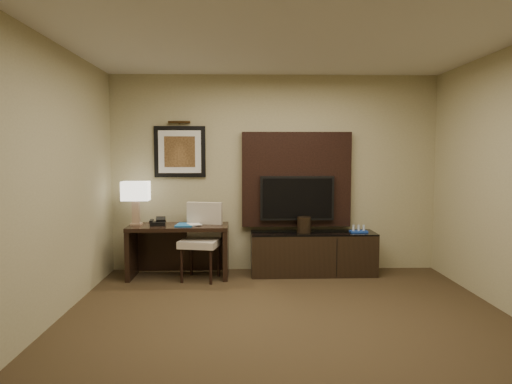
{
  "coord_description": "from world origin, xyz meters",
  "views": [
    {
      "loc": [
        -0.42,
        -3.82,
        1.62
      ],
      "look_at": [
        -0.27,
        1.8,
        1.15
      ],
      "focal_mm": 32.0,
      "sensor_mm": 36.0,
      "label": 1
    }
  ],
  "objects_px": {
    "desk_chair": "(200,242)",
    "table_lamp": "(136,203)",
    "tv": "(297,198)",
    "ice_bucket": "(304,225)",
    "desk_phone": "(158,222)",
    "desk": "(179,251)",
    "minibar_tray": "(359,229)",
    "credenza": "(313,253)"
  },
  "relations": [
    {
      "from": "tv",
      "to": "ice_bucket",
      "type": "bearing_deg",
      "value": -62.81
    },
    {
      "from": "credenza",
      "to": "ice_bucket",
      "type": "bearing_deg",
      "value": -175.32
    },
    {
      "from": "desk_chair",
      "to": "credenza",
      "type": "bearing_deg",
      "value": 20.21
    },
    {
      "from": "desk",
      "to": "ice_bucket",
      "type": "xyz_separation_m",
      "value": [
        1.66,
        0.09,
        0.33
      ]
    },
    {
      "from": "desk_chair",
      "to": "minibar_tray",
      "type": "relative_size",
      "value": 4.33
    },
    {
      "from": "desk_chair",
      "to": "minibar_tray",
      "type": "distance_m",
      "value": 2.12
    },
    {
      "from": "table_lamp",
      "to": "desk_phone",
      "type": "bearing_deg",
      "value": -14.09
    },
    {
      "from": "table_lamp",
      "to": "desk_phone",
      "type": "height_order",
      "value": "table_lamp"
    },
    {
      "from": "desk_phone",
      "to": "minibar_tray",
      "type": "bearing_deg",
      "value": -3.9
    },
    {
      "from": "tv",
      "to": "table_lamp",
      "type": "distance_m",
      "value": 2.15
    },
    {
      "from": "desk",
      "to": "tv",
      "type": "xyz_separation_m",
      "value": [
        1.58,
        0.24,
        0.67
      ]
    },
    {
      "from": "desk_chair",
      "to": "minibar_tray",
      "type": "bearing_deg",
      "value": 17.5
    },
    {
      "from": "desk_chair",
      "to": "table_lamp",
      "type": "bearing_deg",
      "value": 179.44
    },
    {
      "from": "minibar_tray",
      "to": "ice_bucket",
      "type": "bearing_deg",
      "value": -179.69
    },
    {
      "from": "table_lamp",
      "to": "minibar_tray",
      "type": "xyz_separation_m",
      "value": [
        2.96,
        0.03,
        -0.36
      ]
    },
    {
      "from": "desk",
      "to": "minibar_tray",
      "type": "bearing_deg",
      "value": 1.2
    },
    {
      "from": "desk",
      "to": "tv",
      "type": "bearing_deg",
      "value": 7.65
    },
    {
      "from": "desk_chair",
      "to": "ice_bucket",
      "type": "bearing_deg",
      "value": 20.51
    },
    {
      "from": "minibar_tray",
      "to": "table_lamp",
      "type": "bearing_deg",
      "value": -179.33
    },
    {
      "from": "desk",
      "to": "tv",
      "type": "relative_size",
      "value": 1.29
    },
    {
      "from": "desk_chair",
      "to": "ice_bucket",
      "type": "xyz_separation_m",
      "value": [
        1.36,
        0.21,
        0.18
      ]
    },
    {
      "from": "desk",
      "to": "credenza",
      "type": "xyz_separation_m",
      "value": [
        1.78,
        0.1,
        -0.06
      ]
    },
    {
      "from": "ice_bucket",
      "to": "desk_chair",
      "type": "bearing_deg",
      "value": -171.05
    },
    {
      "from": "tv",
      "to": "desk_phone",
      "type": "height_order",
      "value": "tv"
    },
    {
      "from": "desk",
      "to": "desk_chair",
      "type": "relative_size",
      "value": 1.31
    },
    {
      "from": "minibar_tray",
      "to": "desk",
      "type": "bearing_deg",
      "value": -177.8
    },
    {
      "from": "desk_phone",
      "to": "desk_chair",
      "type": "bearing_deg",
      "value": -17.32
    },
    {
      "from": "ice_bucket",
      "to": "tv",
      "type": "bearing_deg",
      "value": 117.19
    },
    {
      "from": "credenza",
      "to": "desk",
      "type": "bearing_deg",
      "value": -177.5
    },
    {
      "from": "credenza",
      "to": "desk_chair",
      "type": "relative_size",
      "value": 1.69
    },
    {
      "from": "desk",
      "to": "minibar_tray",
      "type": "relative_size",
      "value": 5.68
    },
    {
      "from": "tv",
      "to": "ice_bucket",
      "type": "relative_size",
      "value": 4.76
    },
    {
      "from": "tv",
      "to": "desk_phone",
      "type": "bearing_deg",
      "value": -172.03
    },
    {
      "from": "desk",
      "to": "minibar_tray",
      "type": "distance_m",
      "value": 2.41
    },
    {
      "from": "tv",
      "to": "table_lamp",
      "type": "xyz_separation_m",
      "value": [
        -2.14,
        -0.18,
        -0.04
      ]
    },
    {
      "from": "desk",
      "to": "desk_phone",
      "type": "xyz_separation_m",
      "value": [
        -0.26,
        -0.02,
        0.4
      ]
    },
    {
      "from": "tv",
      "to": "ice_bucket",
      "type": "xyz_separation_m",
      "value": [
        0.08,
        -0.15,
        -0.34
      ]
    },
    {
      "from": "desk",
      "to": "table_lamp",
      "type": "height_order",
      "value": "table_lamp"
    },
    {
      "from": "tv",
      "to": "ice_bucket",
      "type": "height_order",
      "value": "tv"
    },
    {
      "from": "desk",
      "to": "table_lamp",
      "type": "distance_m",
      "value": 0.85
    },
    {
      "from": "tv",
      "to": "table_lamp",
      "type": "height_order",
      "value": "tv"
    },
    {
      "from": "credenza",
      "to": "tv",
      "type": "height_order",
      "value": "tv"
    }
  ]
}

